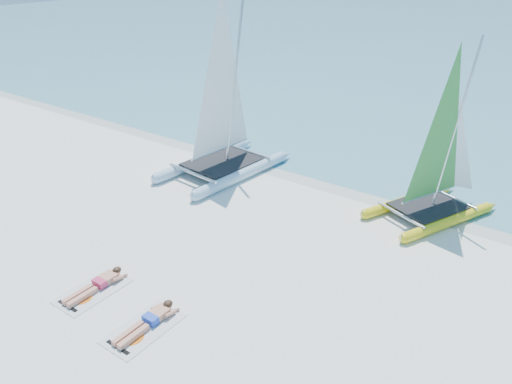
# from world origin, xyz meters

# --- Properties ---
(ground) EXTENTS (140.00, 140.00, 0.00)m
(ground) POSITION_xyz_m (0.00, 0.00, 0.00)
(ground) COLOR white
(ground) RESTS_ON ground
(wet_sand_strip) EXTENTS (140.00, 1.40, 0.01)m
(wet_sand_strip) POSITION_xyz_m (0.00, 5.50, 0.00)
(wet_sand_strip) COLOR silver
(wet_sand_strip) RESTS_ON ground
(catamaran_blue) EXTENTS (3.06, 5.57, 7.29)m
(catamaran_blue) POSITION_xyz_m (-4.25, 4.08, 2.18)
(catamaran_blue) COLOR #B9DFF3
(catamaran_blue) RESTS_ON ground
(catamaran_yellow) EXTENTS (3.57, 4.74, 5.84)m
(catamaran_yellow) POSITION_xyz_m (3.57, 5.57, 1.84)
(catamaran_yellow) COLOR yellow
(catamaran_yellow) RESTS_ON ground
(towel_a) EXTENTS (1.00, 1.85, 0.02)m
(towel_a) POSITION_xyz_m (-2.17, -3.81, 0.01)
(towel_a) COLOR silver
(towel_a) RESTS_ON ground
(sunbather_a) EXTENTS (0.37, 1.73, 0.26)m
(sunbather_a) POSITION_xyz_m (-2.17, -3.62, 0.12)
(sunbather_a) COLOR tan
(sunbather_a) RESTS_ON towel_a
(towel_b) EXTENTS (1.00, 1.85, 0.02)m
(towel_b) POSITION_xyz_m (-0.07, -4.02, 0.01)
(towel_b) COLOR silver
(towel_b) RESTS_ON ground
(sunbather_b) EXTENTS (0.37, 1.73, 0.26)m
(sunbather_b) POSITION_xyz_m (-0.07, -3.83, 0.12)
(sunbather_b) COLOR tan
(sunbather_b) RESTS_ON towel_b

